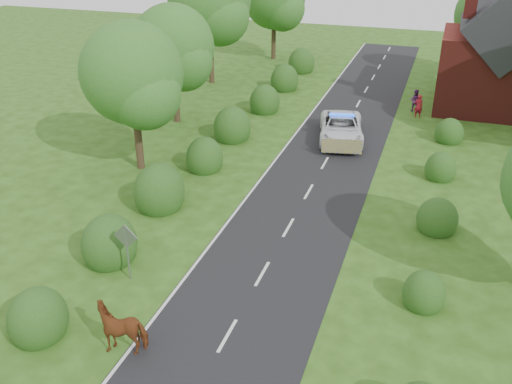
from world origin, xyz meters
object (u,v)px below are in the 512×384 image
(cow, at_px, (124,329))
(road_sign, at_px, (126,244))
(pedestrian_purple, at_px, (415,100))
(police_van, at_px, (341,128))
(pedestrian_red, at_px, (418,106))

(cow, bearing_deg, road_sign, -169.61)
(pedestrian_purple, bearing_deg, road_sign, 76.75)
(police_van, relative_size, pedestrian_purple, 3.81)
(road_sign, height_order, police_van, road_sign)
(pedestrian_red, bearing_deg, road_sign, 53.02)
(pedestrian_red, xyz_separation_m, pedestrian_purple, (-0.35, 1.32, -0.01))
(pedestrian_purple, bearing_deg, pedestrian_red, 111.17)
(police_van, xyz_separation_m, pedestrian_red, (4.38, 6.21, 0.02))
(pedestrian_red, bearing_deg, police_van, 39.27)
(road_sign, bearing_deg, police_van, 74.08)
(road_sign, distance_m, pedestrian_red, 26.07)
(pedestrian_red, bearing_deg, pedestrian_purple, -90.86)
(pedestrian_purple, bearing_deg, cow, 82.37)
(police_van, distance_m, pedestrian_purple, 8.55)
(cow, bearing_deg, pedestrian_purple, 148.90)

